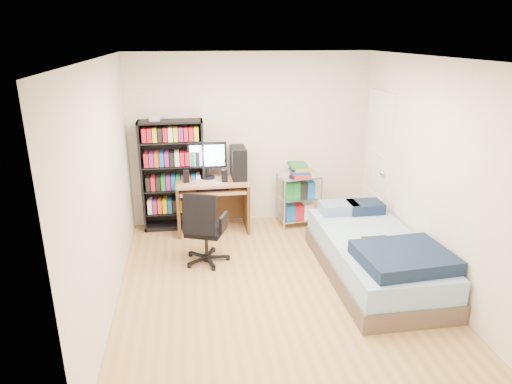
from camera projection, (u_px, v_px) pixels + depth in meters
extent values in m
cube|color=tan|center=(274.00, 285.00, 5.25)|extent=(3.50, 4.00, 0.04)
cube|color=silver|center=(278.00, 56.00, 4.42)|extent=(3.50, 4.00, 0.04)
cube|color=silver|center=(250.00, 139.00, 6.72)|extent=(3.50, 0.04, 2.50)
cube|color=silver|center=(336.00, 274.00, 2.95)|extent=(3.50, 0.04, 2.50)
cube|color=silver|center=(103.00, 189.00, 4.58)|extent=(0.04, 4.00, 2.50)
cube|color=silver|center=(431.00, 173.00, 5.09)|extent=(0.04, 4.00, 2.50)
cube|color=black|center=(173.00, 176.00, 6.54)|extent=(0.90, 0.30, 1.60)
cube|color=black|center=(175.00, 211.00, 6.72)|extent=(0.84, 0.28, 0.02)
cube|color=#AC1627|center=(175.00, 204.00, 6.67)|extent=(0.78, 0.24, 0.19)
cube|color=black|center=(174.00, 189.00, 6.61)|extent=(0.84, 0.28, 0.02)
cube|color=#185CA8|center=(173.00, 182.00, 6.56)|extent=(0.78, 0.24, 0.19)
cube|color=black|center=(173.00, 166.00, 6.49)|extent=(0.84, 0.28, 0.02)
cube|color=yellow|center=(172.00, 158.00, 6.44)|extent=(0.78, 0.24, 0.19)
cube|color=black|center=(171.00, 142.00, 6.38)|extent=(0.84, 0.28, 0.02)
cube|color=#1A7933|center=(171.00, 134.00, 6.33)|extent=(0.78, 0.24, 0.19)
cube|color=silver|center=(155.00, 118.00, 6.24)|extent=(0.14, 0.12, 0.07)
cube|color=tan|center=(212.00, 181.00, 6.47)|extent=(1.02, 0.56, 0.04)
cube|color=#38291F|center=(179.00, 208.00, 6.53)|extent=(0.04, 0.56, 0.72)
cube|color=#38291F|center=(246.00, 205.00, 6.66)|extent=(0.04, 0.56, 0.72)
cube|color=#38291F|center=(212.00, 199.00, 6.83)|extent=(0.98, 0.03, 0.66)
cube|color=tan|center=(213.00, 190.00, 6.43)|extent=(0.92, 0.46, 0.03)
cube|color=black|center=(213.00, 189.00, 6.40)|extent=(0.45, 0.15, 0.03)
cube|color=black|center=(207.00, 155.00, 6.45)|extent=(0.55, 0.05, 0.37)
cube|color=#CCE2FF|center=(207.00, 156.00, 6.42)|extent=(0.49, 0.01, 0.31)
cube|color=black|center=(238.00, 163.00, 6.49)|extent=(0.20, 0.43, 0.45)
cube|color=black|center=(186.00, 176.00, 6.34)|extent=(0.08, 0.08, 0.17)
cube|color=black|center=(225.00, 176.00, 6.36)|extent=(0.08, 0.08, 0.17)
cylinder|color=black|center=(206.00, 244.00, 5.70)|extent=(0.04, 0.04, 0.34)
cube|color=black|center=(206.00, 230.00, 5.64)|extent=(0.55, 0.55, 0.07)
cube|color=black|center=(200.00, 215.00, 5.37)|extent=(0.43, 0.27, 0.49)
cube|color=black|center=(188.00, 219.00, 5.65)|extent=(0.13, 0.26, 0.20)
cube|color=black|center=(224.00, 222.00, 5.55)|extent=(0.13, 0.26, 0.20)
cylinder|color=silver|center=(284.00, 206.00, 6.54)|extent=(0.03, 0.03, 0.77)
cylinder|color=silver|center=(321.00, 203.00, 6.67)|extent=(0.03, 0.03, 0.77)
cylinder|color=silver|center=(277.00, 197.00, 6.91)|extent=(0.03, 0.03, 0.77)
cylinder|color=silver|center=(311.00, 194.00, 7.04)|extent=(0.03, 0.03, 0.77)
cube|color=silver|center=(298.00, 217.00, 6.88)|extent=(0.60, 0.45, 0.02)
cube|color=silver|center=(299.00, 196.00, 6.77)|extent=(0.60, 0.45, 0.02)
cube|color=silver|center=(299.00, 176.00, 6.67)|extent=(0.60, 0.45, 0.02)
cube|color=#A42B17|center=(299.00, 169.00, 6.63)|extent=(0.27, 0.33, 0.18)
cube|color=brown|center=(373.00, 267.00, 5.39)|extent=(1.08, 2.16, 0.22)
cube|color=#96C5E0|center=(375.00, 249.00, 5.32)|extent=(1.04, 2.12, 0.26)
cube|color=#122039|center=(404.00, 257.00, 4.70)|extent=(0.97, 0.82, 0.15)
cube|color=#92ABCE|center=(339.00, 208.00, 6.03)|extent=(0.49, 0.32, 0.14)
cube|color=#122039|center=(365.00, 207.00, 6.06)|extent=(0.45, 0.32, 0.14)
cube|color=#422715|center=(378.00, 241.00, 5.22)|extent=(0.30, 0.24, 0.02)
cube|color=white|center=(377.00, 163.00, 6.42)|extent=(0.05, 0.80, 2.00)
sphere|color=silver|center=(383.00, 173.00, 6.13)|extent=(0.08, 0.08, 0.08)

